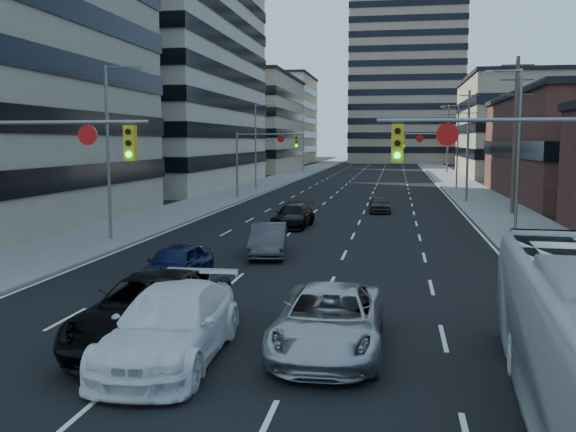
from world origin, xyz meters
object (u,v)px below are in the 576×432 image
(black_pickup, at_px, (153,310))
(white_van, at_px, (171,325))
(sedan_blue, at_px, (176,264))
(silver_suv, at_px, (329,320))

(black_pickup, height_order, white_van, black_pickup)
(black_pickup, relative_size, white_van, 1.08)
(black_pickup, bearing_deg, white_van, -53.65)
(black_pickup, distance_m, white_van, 1.39)
(white_van, bearing_deg, black_pickup, 126.68)
(black_pickup, height_order, sedan_blue, black_pickup)
(black_pickup, xyz_separation_m, silver_suv, (4.51, 0.22, -0.11))
(black_pickup, xyz_separation_m, white_van, (0.87, -1.08, -0.03))
(white_van, xyz_separation_m, sedan_blue, (-2.67, 7.87, -0.13))
(white_van, distance_m, sedan_blue, 8.32)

